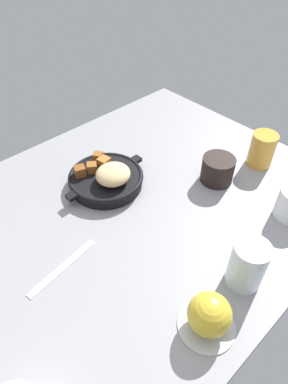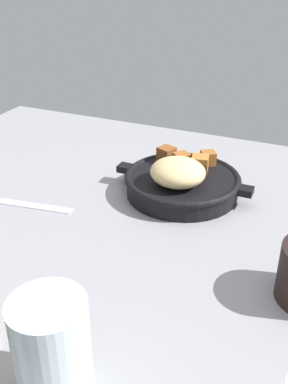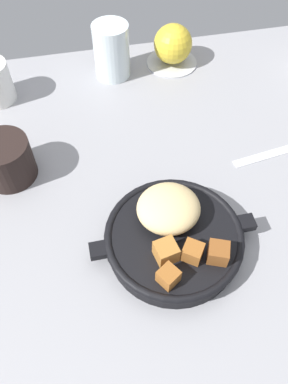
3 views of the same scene
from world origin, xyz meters
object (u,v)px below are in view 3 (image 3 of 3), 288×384
Objects in this scene: water_glass_tall at (112,51)px; coffee_mug_dark at (6,160)px; cast_iron_skillet at (173,235)px; red_apple at (173,44)px; butter_knife at (280,151)px.

coffee_mug_dark is at bearing -132.19° from water_glass_tall.
red_apple is (11.11, 43.74, 1.90)cm from cast_iron_skillet.
water_glass_tall is (-13.23, -1.18, 0.88)cm from red_apple.
red_apple is at bearing 35.64° from coffee_mug_dark.
cast_iron_skillet is at bearing -157.24° from butter_knife.
butter_knife is (23.69, 14.17, -2.60)cm from cast_iron_skillet.
coffee_mug_dark is at bearing -144.36° from red_apple.
red_apple is 0.73× the size of water_glass_tall.
water_glass_tall is (-25.81, 28.39, 5.38)cm from butter_knife.
butter_knife is 38.74cm from water_glass_tall.
butter_knife is at bearing -47.72° from water_glass_tall.
butter_knife is at bearing 30.88° from cast_iron_skillet.
coffee_mug_dark is (-34.74, -24.91, -1.01)cm from red_apple.
water_glass_tall is (21.50, 23.72, 1.89)cm from coffee_mug_dark.
red_apple is 42.76cm from coffee_mug_dark.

